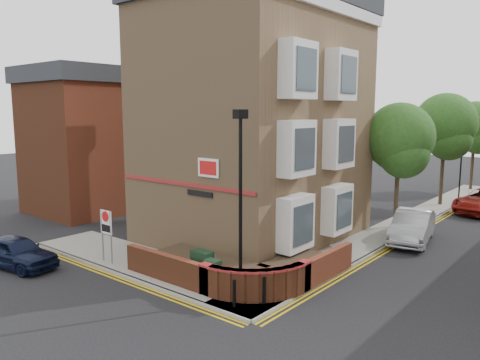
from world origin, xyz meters
The scene contains 22 objects.
ground centered at (0.00, 0.00, 0.00)m, with size 120.00×120.00×0.00m, color black.
pavement_corner centered at (-3.50, 1.50, 0.06)m, with size 13.00×3.00×0.12m, color gray.
pavement_main centered at (2.00, 16.00, 0.06)m, with size 2.00×32.00×0.12m, color gray.
kerb_side centered at (-3.50, 0.00, 0.06)m, with size 13.00×0.15×0.12m, color gray.
kerb_main_near centered at (3.00, 16.00, 0.06)m, with size 0.15×32.00×0.12m, color gray.
yellow_lines_side centered at (-3.50, -0.25, 0.01)m, with size 13.00×0.28×0.01m, color gold.
yellow_lines_main centered at (3.25, 16.00, 0.01)m, with size 0.28×32.00×0.01m, color gold.
corner_building centered at (-2.84, 8.00, 6.23)m, with size 8.95×10.40×13.60m.
garden_wall centered at (0.00, 2.50, 0.00)m, with size 6.80×6.00×1.20m, color brown, non-canonical shape.
lamppost centered at (1.60, 1.20, 3.34)m, with size 0.25×0.50×6.30m.
utility_cabinet_large centered at (-0.30, 1.30, 0.72)m, with size 0.80×0.45×1.20m, color black.
utility_cabinet_small centered at (0.50, 1.00, 0.67)m, with size 0.55×0.40×1.10m, color black.
bollard_near centered at (2.00, 0.40, 0.57)m, with size 0.11×0.11×0.90m, color black.
bollard_far centered at (2.60, 1.20, 0.57)m, with size 0.11×0.11×0.90m, color black.
zone_sign centered at (-5.00, 0.50, 1.64)m, with size 0.72×0.07×2.20m.
side_building centered at (-15.00, 8.00, 4.55)m, with size 6.40×10.40×9.00m.
tree_near centered at (2.00, 14.05, 4.70)m, with size 3.64×3.65×6.70m.
tree_mid centered at (2.00, 22.05, 5.20)m, with size 4.03×4.03×7.42m.
tree_far centered at (2.00, 30.05, 4.91)m, with size 3.81×3.81×7.00m.
traffic_light_assembly centered at (2.40, 25.00, 2.78)m, with size 0.20×0.16×4.20m.
navy_hatchback centered at (-7.61, -2.08, 0.65)m, with size 1.55×3.84×1.31m, color black.
silver_car_near centered at (3.60, 12.04, 0.77)m, with size 1.62×4.66×1.54m, color #999BA0.
Camera 1 is at (11.21, -10.53, 6.38)m, focal length 35.00 mm.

